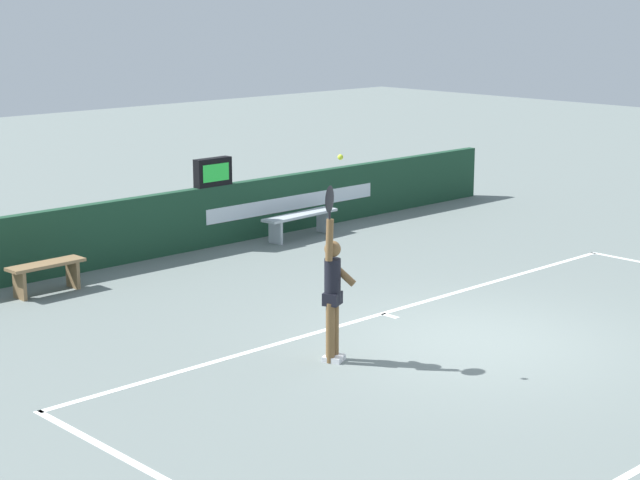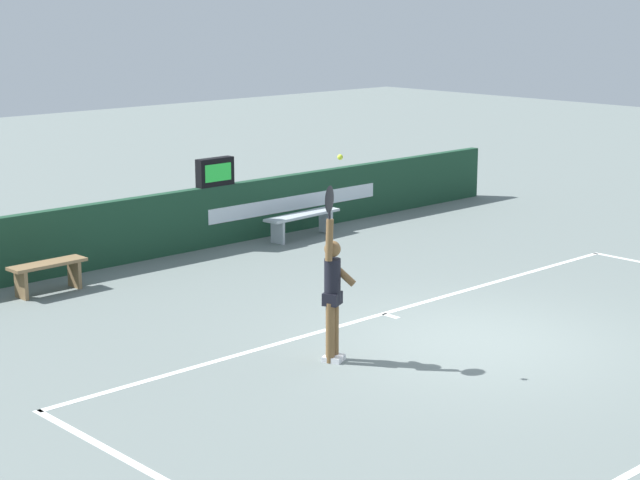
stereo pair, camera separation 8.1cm
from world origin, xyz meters
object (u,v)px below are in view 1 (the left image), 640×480
object	(u,v)px
courtside_bench_near	(300,219)
courtside_bench_far	(46,271)
tennis_player	(333,290)
tennis_ball	(340,157)
speed_display	(213,172)

from	to	relation	value
courtside_bench_near	courtside_bench_far	world-z (taller)	courtside_bench_far
courtside_bench_near	tennis_player	bearing A→B (deg)	-129.22
tennis_ball	courtside_bench_near	world-z (taller)	tennis_ball
tennis_player	courtside_bench_near	distance (m)	7.24
tennis_player	tennis_ball	distance (m)	1.74
tennis_ball	courtside_bench_far	xyz separation A→B (m)	(-0.88, 5.62, -2.29)
speed_display	tennis_ball	size ratio (longest dim) A/B	11.19
courtside_bench_far	speed_display	bearing A→B (deg)	12.04
courtside_bench_near	speed_display	bearing A→B (deg)	158.67
speed_display	tennis_player	size ratio (longest dim) A/B	0.33
tennis_player	tennis_ball	world-z (taller)	tennis_ball
tennis_player	courtside_bench_far	distance (m)	5.49
tennis_ball	tennis_player	bearing A→B (deg)	64.99
tennis_player	courtside_bench_far	size ratio (longest dim) A/B	1.82
tennis_ball	courtside_bench_far	bearing A→B (deg)	98.93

